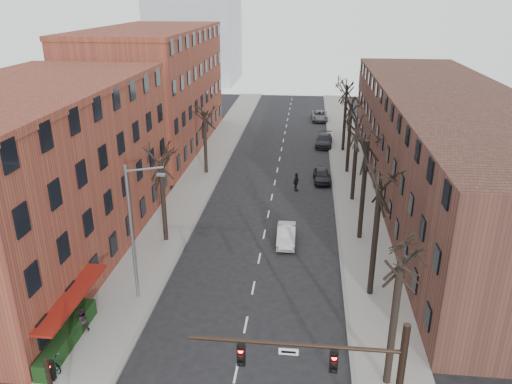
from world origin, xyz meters
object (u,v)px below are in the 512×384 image
(silver_sedan, at_px, (286,235))
(parked_car_near, at_px, (322,175))
(bicycle, at_px, (48,361))
(parked_car_mid, at_px, (324,140))

(silver_sedan, relative_size, parked_car_near, 0.99)
(parked_car_near, xyz_separation_m, bicycle, (-14.42, -29.72, -0.05))
(silver_sedan, distance_m, parked_car_near, 14.39)
(parked_car_mid, distance_m, bicycle, 45.51)
(silver_sedan, bearing_deg, parked_car_near, 76.89)
(parked_car_near, height_order, bicycle, parked_car_near)
(parked_car_near, relative_size, bicycle, 2.16)
(parked_car_near, xyz_separation_m, parked_car_mid, (0.48, 13.28, 0.03))
(silver_sedan, bearing_deg, parked_car_mid, 81.62)
(silver_sedan, relative_size, bicycle, 2.13)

